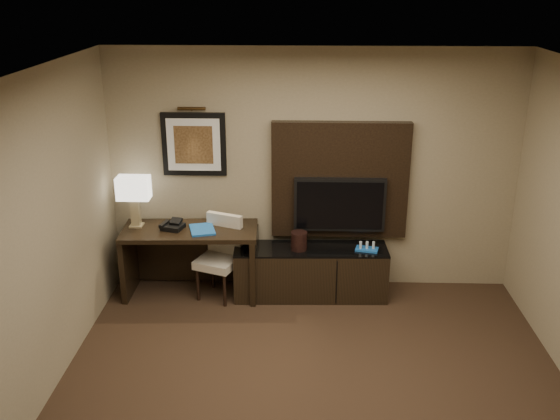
{
  "coord_description": "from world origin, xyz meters",
  "views": [
    {
      "loc": [
        -0.13,
        -4.1,
        3.36
      ],
      "look_at": [
        -0.34,
        1.8,
        1.15
      ],
      "focal_mm": 40.0,
      "sensor_mm": 36.0,
      "label": 1
    }
  ],
  "objects_px": {
    "desk": "(191,262)",
    "desk_phone": "(173,224)",
    "minibar_tray": "(367,246)",
    "ice_bucket": "(299,241)",
    "table_lamp": "(135,201)",
    "desk_chair": "(218,261)",
    "credenza": "(310,272)",
    "tv": "(340,205)"
  },
  "relations": [
    {
      "from": "desk",
      "to": "credenza",
      "type": "xyz_separation_m",
      "value": [
        1.32,
        -0.0,
        -0.1
      ]
    },
    {
      "from": "tv",
      "to": "ice_bucket",
      "type": "xyz_separation_m",
      "value": [
        -0.44,
        -0.23,
        -0.34
      ]
    },
    {
      "from": "table_lamp",
      "to": "tv",
      "type": "bearing_deg",
      "value": 3.23
    },
    {
      "from": "desk",
      "to": "minibar_tray",
      "type": "xyz_separation_m",
      "value": [
        1.93,
        -0.03,
        0.23
      ]
    },
    {
      "from": "desk",
      "to": "ice_bucket",
      "type": "distance_m",
      "value": 1.23
    },
    {
      "from": "credenza",
      "to": "tv",
      "type": "xyz_separation_m",
      "value": [
        0.31,
        0.19,
        0.73
      ]
    },
    {
      "from": "ice_bucket",
      "to": "table_lamp",
      "type": "bearing_deg",
      "value": 176.82
    },
    {
      "from": "desk",
      "to": "table_lamp",
      "type": "height_order",
      "value": "table_lamp"
    },
    {
      "from": "credenza",
      "to": "desk_chair",
      "type": "distance_m",
      "value": 1.03
    },
    {
      "from": "desk_phone",
      "to": "minibar_tray",
      "type": "bearing_deg",
      "value": 15.14
    },
    {
      "from": "desk_phone",
      "to": "ice_bucket",
      "type": "bearing_deg",
      "value": 14.59
    },
    {
      "from": "desk_chair",
      "to": "minibar_tray",
      "type": "bearing_deg",
      "value": 22.9
    },
    {
      "from": "desk_phone",
      "to": "ice_bucket",
      "type": "distance_m",
      "value": 1.39
    },
    {
      "from": "desk_chair",
      "to": "desk_phone",
      "type": "bearing_deg",
      "value": -165.76
    },
    {
      "from": "tv",
      "to": "desk_chair",
      "type": "xyz_separation_m",
      "value": [
        -1.33,
        -0.26,
        -0.59
      ]
    },
    {
      "from": "desk_chair",
      "to": "minibar_tray",
      "type": "relative_size",
      "value": 3.62
    },
    {
      "from": "desk",
      "to": "desk_chair",
      "type": "relative_size",
      "value": 1.69
    },
    {
      "from": "desk_chair",
      "to": "table_lamp",
      "type": "relative_size",
      "value": 1.48
    },
    {
      "from": "tv",
      "to": "table_lamp",
      "type": "height_order",
      "value": "table_lamp"
    },
    {
      "from": "table_lamp",
      "to": "minibar_tray",
      "type": "height_order",
      "value": "table_lamp"
    },
    {
      "from": "desk_phone",
      "to": "ice_bucket",
      "type": "height_order",
      "value": "desk_phone"
    },
    {
      "from": "desk_chair",
      "to": "ice_bucket",
      "type": "xyz_separation_m",
      "value": [
        0.89,
        0.03,
        0.24
      ]
    },
    {
      "from": "credenza",
      "to": "minibar_tray",
      "type": "bearing_deg",
      "value": -4.78
    },
    {
      "from": "desk_chair",
      "to": "minibar_tray",
      "type": "xyz_separation_m",
      "value": [
        1.63,
        0.04,
        0.19
      ]
    },
    {
      "from": "desk_chair",
      "to": "table_lamp",
      "type": "xyz_separation_m",
      "value": [
        -0.9,
        0.13,
        0.64
      ]
    },
    {
      "from": "table_lamp",
      "to": "desk_phone",
      "type": "xyz_separation_m",
      "value": [
        0.42,
        -0.07,
        -0.24
      ]
    },
    {
      "from": "desk_phone",
      "to": "minibar_tray",
      "type": "relative_size",
      "value": 0.91
    },
    {
      "from": "table_lamp",
      "to": "minibar_tray",
      "type": "distance_m",
      "value": 2.57
    },
    {
      "from": "credenza",
      "to": "minibar_tray",
      "type": "distance_m",
      "value": 0.69
    },
    {
      "from": "desk",
      "to": "table_lamp",
      "type": "xyz_separation_m",
      "value": [
        -0.6,
        0.06,
        0.69
      ]
    },
    {
      "from": "tv",
      "to": "minibar_tray",
      "type": "bearing_deg",
      "value": -36.72
    },
    {
      "from": "desk_chair",
      "to": "ice_bucket",
      "type": "relative_size",
      "value": 4.35
    },
    {
      "from": "desk_chair",
      "to": "desk_phone",
      "type": "distance_m",
      "value": 0.64
    },
    {
      "from": "minibar_tray",
      "to": "desk_phone",
      "type": "bearing_deg",
      "value": 179.25
    },
    {
      "from": "tv",
      "to": "desk_chair",
      "type": "bearing_deg",
      "value": -169.04
    },
    {
      "from": "desk",
      "to": "ice_bucket",
      "type": "height_order",
      "value": "desk"
    },
    {
      "from": "tv",
      "to": "ice_bucket",
      "type": "relative_size",
      "value": 5.0
    },
    {
      "from": "desk",
      "to": "desk_phone",
      "type": "height_order",
      "value": "desk_phone"
    },
    {
      "from": "ice_bucket",
      "to": "minibar_tray",
      "type": "height_order",
      "value": "ice_bucket"
    },
    {
      "from": "tv",
      "to": "table_lamp",
      "type": "xyz_separation_m",
      "value": [
        -2.23,
        -0.13,
        0.06
      ]
    },
    {
      "from": "tv",
      "to": "desk_chair",
      "type": "distance_m",
      "value": 1.48
    },
    {
      "from": "table_lamp",
      "to": "desk_phone",
      "type": "bearing_deg",
      "value": -9.33
    }
  ]
}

